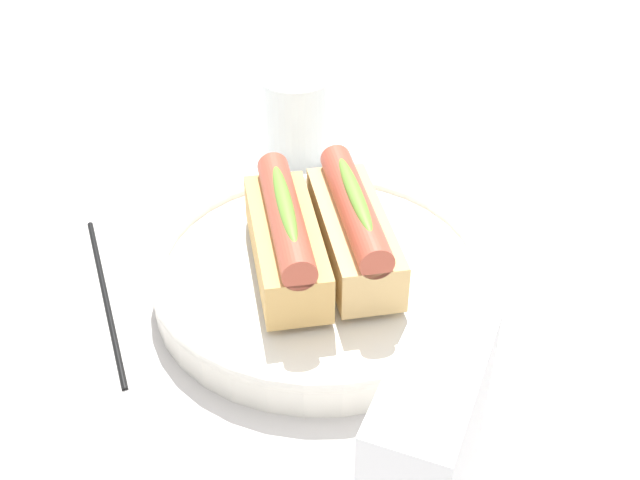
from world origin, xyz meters
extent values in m
plane|color=beige|center=(0.00, 0.00, 0.00)|extent=(2.40, 2.40, 0.00)
cylinder|color=silver|center=(0.00, 0.01, 0.01)|extent=(0.27, 0.27, 0.03)
torus|color=silver|center=(0.00, 0.01, 0.03)|extent=(0.27, 0.27, 0.01)
cube|color=tan|center=(0.01, -0.02, 0.05)|extent=(0.16, 0.09, 0.04)
cylinder|color=#B24C38|center=(0.01, -0.02, 0.08)|extent=(0.15, 0.06, 0.03)
ellipsoid|color=olive|center=(0.01, -0.02, 0.09)|extent=(0.11, 0.04, 0.01)
cube|color=#DBB270|center=(-0.01, 0.03, 0.05)|extent=(0.16, 0.09, 0.04)
cylinder|color=#B24C38|center=(-0.01, 0.03, 0.08)|extent=(0.15, 0.06, 0.03)
ellipsoid|color=olive|center=(-0.01, 0.03, 0.09)|extent=(0.11, 0.04, 0.01)
cylinder|color=white|center=(-0.22, -0.04, 0.04)|extent=(0.07, 0.07, 0.09)
cylinder|color=silver|center=(-0.22, -0.04, 0.04)|extent=(0.06, 0.06, 0.07)
cube|color=white|center=(0.23, 0.08, 0.07)|extent=(0.12, 0.07, 0.15)
cylinder|color=black|center=(0.02, -0.17, 0.00)|extent=(0.20, 0.10, 0.01)
camera|label=1|loc=(0.50, 0.05, 0.43)|focal=44.48mm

